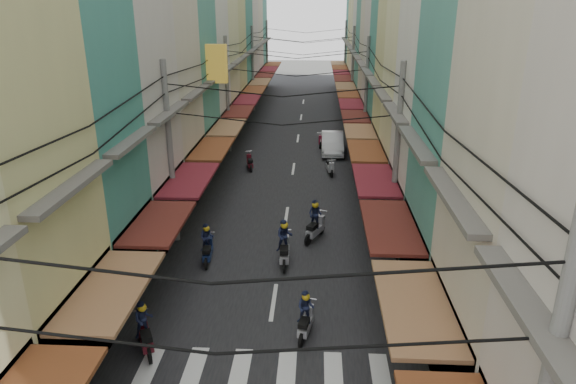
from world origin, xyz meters
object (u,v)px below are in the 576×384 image
(traffic_sign, at_px, (421,288))
(market_umbrella, at_px, (494,288))
(bicycle, at_px, (489,325))
(white_car, at_px, (332,153))

(traffic_sign, bearing_deg, market_umbrella, -9.32)
(market_umbrella, height_order, traffic_sign, traffic_sign)
(bicycle, distance_m, market_umbrella, 2.85)
(bicycle, relative_size, traffic_sign, 0.60)
(white_car, bearing_deg, market_umbrella, -79.44)
(white_car, height_order, market_umbrella, market_umbrella)
(white_car, distance_m, bicycle, 21.62)
(bicycle, height_order, market_umbrella, market_umbrella)
(white_car, xyz_separation_m, bicycle, (4.85, -21.07, 0.00))
(white_car, distance_m, market_umbrella, 23.08)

